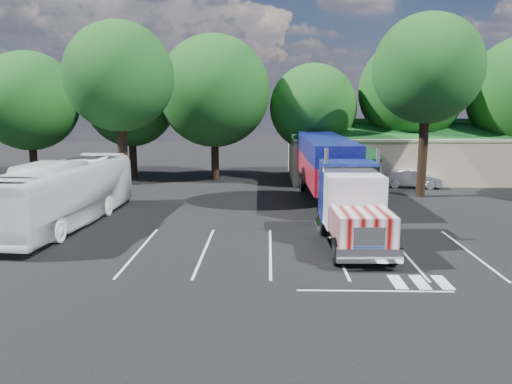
{
  "coord_description": "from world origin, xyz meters",
  "views": [
    {
      "loc": [
        -0.12,
        -29.19,
        7.16
      ],
      "look_at": [
        -0.82,
        -0.92,
        2.0
      ],
      "focal_mm": 35.0,
      "sensor_mm": 36.0,
      "label": 1
    }
  ],
  "objects_px": {
    "woman": "(342,228)",
    "tour_bus": "(64,193)",
    "bicycle": "(359,211)",
    "semi_truck": "(330,169)",
    "silver_sedan": "(412,178)"
  },
  "relations": [
    {
      "from": "silver_sedan",
      "to": "bicycle",
      "type": "bearing_deg",
      "value": 161.69
    },
    {
      "from": "bicycle",
      "to": "silver_sedan",
      "type": "height_order",
      "value": "silver_sedan"
    },
    {
      "from": "woman",
      "to": "silver_sedan",
      "type": "distance_m",
      "value": 18.87
    },
    {
      "from": "bicycle",
      "to": "silver_sedan",
      "type": "distance_m",
      "value": 13.17
    },
    {
      "from": "bicycle",
      "to": "semi_truck",
      "type": "bearing_deg",
      "value": 82.3
    },
    {
      "from": "tour_bus",
      "to": "silver_sedan",
      "type": "distance_m",
      "value": 27.53
    },
    {
      "from": "woman",
      "to": "semi_truck",
      "type": "bearing_deg",
      "value": 7.67
    },
    {
      "from": "bicycle",
      "to": "tour_bus",
      "type": "xyz_separation_m",
      "value": [
        -17.45,
        -2.07,
        1.44
      ]
    },
    {
      "from": "semi_truck",
      "to": "bicycle",
      "type": "height_order",
      "value": "semi_truck"
    },
    {
      "from": "tour_bus",
      "to": "silver_sedan",
      "type": "xyz_separation_m",
      "value": [
        23.95,
        13.52,
        -1.11
      ]
    },
    {
      "from": "silver_sedan",
      "to": "woman",
      "type": "bearing_deg",
      "value": 165.04
    },
    {
      "from": "tour_bus",
      "to": "semi_truck",
      "type": "bearing_deg",
      "value": 21.4
    },
    {
      "from": "woman",
      "to": "tour_bus",
      "type": "xyz_separation_m",
      "value": [
        -15.61,
        3.41,
        1.07
      ]
    },
    {
      "from": "woman",
      "to": "bicycle",
      "type": "relative_size",
      "value": 0.95
    },
    {
      "from": "woman",
      "to": "bicycle",
      "type": "distance_m",
      "value": 5.79
    }
  ]
}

